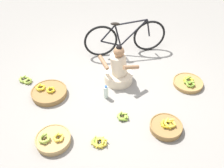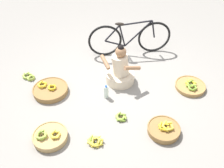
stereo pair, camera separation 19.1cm
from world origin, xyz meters
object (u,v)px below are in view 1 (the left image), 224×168
Objects in this scene: banana_basket_front_left at (49,92)px; loose_bananas_front_center at (99,142)px; vendor_woman_front at (119,70)px; bicycle_leaning at (125,38)px; banana_basket_back_right at (53,139)px; loose_bananas_front_right at (26,80)px; banana_basket_back_left at (188,83)px; banana_basket_mid_right at (166,127)px; loose_bananas_near_vendor at (123,116)px; water_bottle at (106,92)px.

loose_bananas_front_center is (0.90, -1.02, -0.03)m from banana_basket_front_left.
bicycle_leaning is (0.16, 0.93, 0.12)m from vendor_woman_front.
loose_bananas_front_right is (-0.75, 1.35, -0.03)m from banana_basket_back_right.
vendor_woman_front is 1.44m from loose_bananas_front_center.
banana_basket_back_left is 2.02m from loose_bananas_front_center.
banana_basket_back_left is (0.57, 1.02, -0.01)m from banana_basket_mid_right.
banana_basket_back_right is (-1.66, -0.23, -0.00)m from banana_basket_mid_right.
banana_basket_mid_right is 2.42× the size of loose_bananas_near_vendor.
bicycle_leaning is 1.86m from loose_bananas_near_vendor.
vendor_woman_front reaches higher than loose_bananas_front_center.
water_bottle reaches higher than banana_basket_front_left.
banana_basket_front_left is (-2.47, -0.27, 0.01)m from banana_basket_back_left.
loose_bananas_front_right is (-2.40, 1.11, -0.03)m from banana_basket_mid_right.
banana_basket_back_left is 1.45m from loose_bananas_near_vendor.
banana_basket_back_left is (1.26, -0.11, -0.19)m from vendor_woman_front.
banana_basket_back_right is 0.83× the size of banana_basket_front_left.
banana_basket_mid_right reaches higher than loose_bananas_front_right.
bicycle_leaning is 2.39m from loose_bananas_front_center.
banana_basket_front_left is at bearing 131.64° from loose_bananas_front_center.
banana_basket_mid_right is at bearing 14.57° from loose_bananas_front_center.
vendor_woman_front is at bearing 54.94° from banana_basket_back_right.
loose_bananas_front_right is at bearing 153.28° from loose_bananas_near_vendor.
water_bottle reaches higher than banana_basket_back_right.
vendor_woman_front is 1.28m from banana_basket_front_left.
banana_basket_front_left is 0.62m from loose_bananas_front_right.
vendor_woman_front is at bearing 0.74° from loose_bananas_front_right.
loose_bananas_near_vendor is (-0.64, 0.23, -0.03)m from banana_basket_mid_right.
banana_basket_back_left reaches higher than loose_bananas_near_vendor.
loose_bananas_front_center is at bearing -44.31° from loose_bananas_front_right.
loose_bananas_front_center reaches higher than loose_bananas_near_vendor.
vendor_woman_front is 3.77× the size of loose_bananas_near_vendor.
banana_basket_back_right is at bearing -76.21° from banana_basket_front_left.
banana_basket_back_right is 1.02m from banana_basket_front_left.
loose_bananas_near_vendor is at bearing 54.09° from loose_bananas_front_center.
water_bottle is at bearing -15.69° from loose_bananas_front_right.
loose_bananas_front_right is 1.96m from loose_bananas_front_center.
loose_bananas_front_right is at bearing -153.04° from bicycle_leaning.
banana_basket_front_left is at bearing -162.56° from vendor_woman_front.
banana_basket_back_left is at bearing -43.19° from bicycle_leaning.
banana_basket_back_right reaches higher than banana_basket_back_left.
banana_basket_back_right reaches higher than loose_bananas_near_vendor.
banana_basket_mid_right is 1.92× the size of water_bottle.
vendor_woman_front reaches higher than banana_basket_back_right.
vendor_woman_front is 1.68m from banana_basket_back_right.
water_bottle reaches higher than loose_bananas_front_right.
loose_bananas_near_vendor is 0.72× the size of loose_bananas_front_right.
water_bottle is (0.99, -0.06, 0.06)m from banana_basket_front_left.
banana_basket_mid_right is 1.67m from banana_basket_back_right.
banana_basket_mid_right is at bearing -24.86° from loose_bananas_front_right.
vendor_woman_front is at bearing 63.50° from water_bottle.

